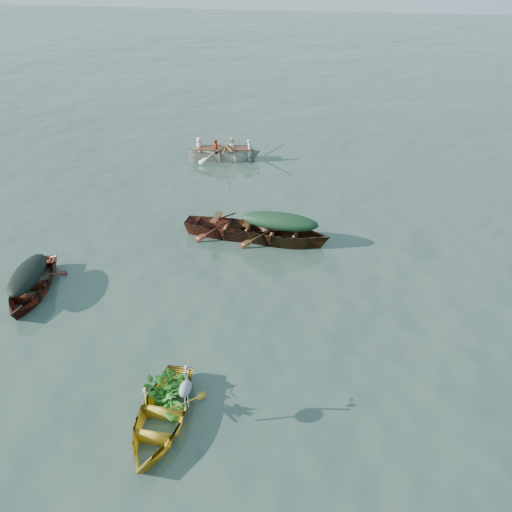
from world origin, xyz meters
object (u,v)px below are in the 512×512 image
(dark_covered_boat, at_px, (33,293))
(green_tarp_boat, at_px, (279,242))
(yellow_dinghy, at_px, (162,425))
(heron, at_px, (186,394))
(open_wooden_boat, at_px, (233,236))
(rowed_boat, at_px, (225,160))

(dark_covered_boat, xyz_separation_m, green_tarp_boat, (6.14, 3.98, 0.00))
(dark_covered_boat, distance_m, green_tarp_boat, 7.32)
(green_tarp_boat, bearing_deg, yellow_dinghy, 174.97)
(heron, bearing_deg, open_wooden_boat, 95.31)
(yellow_dinghy, xyz_separation_m, rowed_boat, (-2.27, 14.15, 0.00))
(green_tarp_boat, distance_m, heron, 7.50)
(rowed_boat, bearing_deg, heron, -179.57)
(dark_covered_boat, height_order, green_tarp_boat, green_tarp_boat)
(open_wooden_boat, xyz_separation_m, heron, (0.90, -7.52, 0.90))
(dark_covered_boat, distance_m, heron, 6.55)
(dark_covered_boat, distance_m, open_wooden_boat, 6.16)
(open_wooden_boat, distance_m, heron, 7.63)
(rowed_boat, height_order, heron, heron)
(yellow_dinghy, relative_size, rowed_boat, 0.74)
(rowed_boat, bearing_deg, open_wooden_boat, -174.57)
(heron, bearing_deg, yellow_dinghy, -174.81)
(yellow_dinghy, relative_size, dark_covered_boat, 0.89)
(yellow_dinghy, xyz_separation_m, dark_covered_boat, (-4.96, 3.50, 0.00))
(yellow_dinghy, bearing_deg, dark_covered_boat, 143.33)
(green_tarp_boat, height_order, heron, heron)
(dark_covered_boat, distance_m, rowed_boat, 10.99)
(dark_covered_boat, bearing_deg, green_tarp_boat, 20.67)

